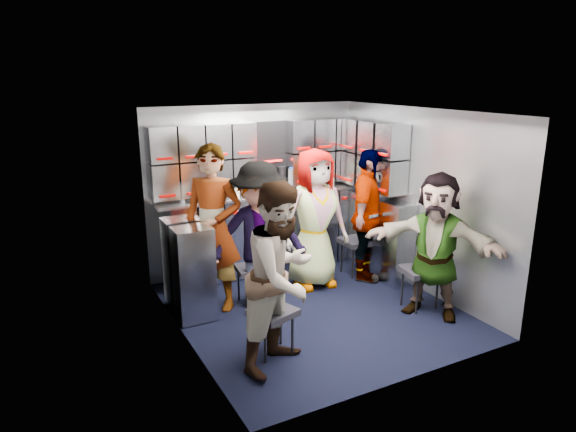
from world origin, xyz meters
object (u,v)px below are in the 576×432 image
attendant_arc_a (282,276)px  attendant_arc_e (435,245)px  attendant_standing (213,228)px  jump_seat_mid_left (253,271)px  attendant_arc_c (315,219)px  jump_seat_center (307,251)px  jump_seat_near_right (421,273)px  attendant_arc_b (259,237)px  attendant_arc_d (367,216)px  jump_seat_near_left (273,315)px  jump_seat_mid_right (357,243)px

attendant_arc_a → attendant_arc_e: 1.84m
attendant_standing → attendant_arc_e: bearing=10.6°
jump_seat_mid_left → attendant_arc_c: 0.97m
jump_seat_center → jump_seat_mid_left: bearing=-161.3°
jump_seat_near_right → attendant_arc_b: bearing=153.0°
jump_seat_center → attendant_arc_d: attendant_arc_d is taller
jump_seat_center → attendant_arc_c: 0.48m
jump_seat_near_right → attendant_arc_a: bearing=-170.5°
jump_seat_near_right → attendant_arc_d: 1.03m
attendant_standing → attendant_arc_d: attendant_standing is taller
jump_seat_mid_left → attendant_arc_a: size_ratio=0.25×
jump_seat_mid_left → attendant_arc_c: attendant_arc_c is taller
jump_seat_center → attendant_arc_a: (-1.14, -1.56, 0.44)m
attendant_arc_a → attendant_arc_d: bearing=6.1°
attendant_arc_c → jump_seat_near_left: bearing=-129.3°
jump_seat_near_left → jump_seat_mid_left: jump_seat_near_left is taller
jump_seat_near_left → attendant_arc_d: (1.80, 1.07, 0.42)m
jump_seat_mid_right → attendant_arc_b: 1.59m
attendant_arc_e → jump_seat_near_right: bearing=146.0°
jump_seat_mid_left → jump_seat_near_right: jump_seat_near_right is taller
attendant_arc_a → attendant_arc_c: attendant_arc_c is taller
attendant_standing → attendant_arc_b: 0.50m
jump_seat_mid_right → attendant_arc_d: bearing=-90.0°
jump_seat_center → jump_seat_mid_right: (0.66, -0.13, 0.03)m
jump_seat_center → attendant_arc_d: (0.66, -0.31, 0.43)m
jump_seat_near_left → jump_seat_mid_right: 2.19m
jump_seat_near_left → jump_seat_near_right: size_ratio=1.01×
jump_seat_near_right → jump_seat_near_left: bearing=-176.0°
attendant_standing → attendant_arc_e: size_ratio=1.17×
attendant_arc_c → attendant_arc_d: 0.67m
jump_seat_mid_right → attendant_arc_a: size_ratio=0.28×
jump_seat_mid_right → attendant_standing: bearing=-177.6°
jump_seat_near_left → attendant_arc_c: size_ratio=0.28×
jump_seat_near_right → attendant_standing: bearing=151.8°
jump_seat_near_left → attendant_arc_d: 2.13m
jump_seat_mid_left → jump_seat_near_right: size_ratio=0.93×
jump_seat_near_left → attendant_arc_d: bearing=30.9°
jump_seat_mid_left → attendant_arc_e: bearing=-36.6°
jump_seat_near_left → jump_seat_center: jump_seat_near_left is taller
jump_seat_near_left → jump_seat_mid_right: size_ratio=0.98×
attendant_arc_c → attendant_arc_e: bearing=-56.9°
attendant_arc_c → attendant_arc_e: size_ratio=1.08×
jump_seat_mid_right → attendant_arc_b: size_ratio=0.29×
jump_seat_near_right → attendant_arc_b: (-1.54, 0.79, 0.41)m
jump_seat_near_left → attendant_arc_c: attendant_arc_c is taller
jump_seat_center → attendant_arc_a: bearing=-126.1°
jump_seat_mid_right → jump_seat_near_right: jump_seat_mid_right is taller
attendant_arc_d → jump_seat_center: bearing=111.0°
jump_seat_mid_right → attendant_arc_e: bearing=-88.5°
attendant_standing → attendant_arc_b: attendant_standing is taller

